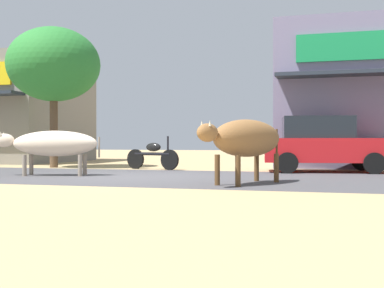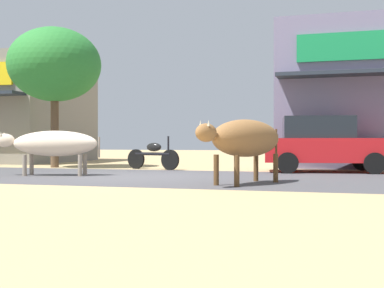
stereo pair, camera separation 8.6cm
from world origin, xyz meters
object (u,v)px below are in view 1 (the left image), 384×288
roadside_tree (54,65)px  cow_far_dark (246,139)px  cow_near_brown (53,144)px  parked_motorcycle (153,155)px  parked_hatchback_car (323,144)px

roadside_tree → cow_far_dark: bearing=-33.4°
roadside_tree → cow_near_brown: 5.19m
parked_motorcycle → cow_far_dark: 6.18m
cow_near_brown → cow_far_dark: cow_far_dark is taller
cow_far_dark → parked_motorcycle: bearing=129.1°
roadside_tree → parked_hatchback_car: roadside_tree is taller
parked_hatchback_car → cow_far_dark: parked_hatchback_car is taller
parked_motorcycle → cow_far_dark: cow_far_dark is taller
cow_near_brown → parked_hatchback_car: bearing=28.5°
roadside_tree → cow_near_brown: bearing=-59.2°
parked_motorcycle → parked_hatchback_car: bearing=2.1°
parked_hatchback_car → cow_near_brown: bearing=-151.5°
parked_hatchback_car → parked_motorcycle: (-5.33, -0.20, -0.36)m
parked_hatchback_car → parked_motorcycle: size_ratio=1.97×
roadside_tree → parked_hatchback_car: (9.10, -0.07, -2.73)m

